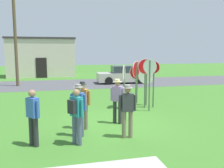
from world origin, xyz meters
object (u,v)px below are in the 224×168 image
(stop_sign_rear_left, at_px, (137,77))
(person_in_dark_shirt, at_px, (83,102))
(stop_sign_leaning_right, at_px, (145,74))
(person_in_blue, at_px, (127,108))
(parked_car_on_street, at_px, (123,75))
(person_in_teal, at_px, (78,107))
(person_holding_notes, at_px, (117,99))
(stop_sign_leaning_left, at_px, (146,79))
(stop_sign_low_front, at_px, (124,79))
(stop_sign_tallest, at_px, (150,76))
(utility_pole, at_px, (15,28))
(person_with_sunhat, at_px, (33,115))
(person_near_signs, at_px, (76,113))
(stop_sign_nearest, at_px, (136,76))
(stop_sign_center_cluster, at_px, (154,77))

(stop_sign_rear_left, distance_m, person_in_dark_shirt, 5.00)
(stop_sign_leaning_right, bearing_deg, person_in_dark_shirt, -142.46)
(person_in_blue, bearing_deg, person_in_dark_shirt, 136.62)
(parked_car_on_street, bearing_deg, stop_sign_leaning_right, -99.21)
(person_in_teal, relative_size, person_holding_notes, 1.00)
(stop_sign_leaning_left, bearing_deg, stop_sign_low_front, -166.07)
(stop_sign_leaning_right, distance_m, person_in_blue, 4.37)
(stop_sign_tallest, bearing_deg, person_in_dark_shirt, -149.80)
(utility_pole, distance_m, person_holding_notes, 13.34)
(stop_sign_tallest, bearing_deg, person_in_blue, -122.74)
(utility_pole, xyz_separation_m, person_holding_notes, (5.25, -11.72, -3.60))
(stop_sign_low_front, xyz_separation_m, stop_sign_tallest, (0.99, -0.84, 0.18))
(person_in_blue, distance_m, person_with_sunhat, 2.90)
(person_near_signs, xyz_separation_m, person_with_sunhat, (-1.24, 0.19, -0.03))
(person_in_dark_shirt, bearing_deg, person_with_sunhat, -142.20)
(stop_sign_leaning_right, distance_m, person_with_sunhat, 6.29)
(stop_sign_rear_left, xyz_separation_m, person_in_dark_shirt, (-3.33, -3.70, -0.45))
(person_in_dark_shirt, bearing_deg, person_near_signs, -104.29)
(stop_sign_leaning_right, bearing_deg, stop_sign_low_front, 168.59)
(stop_sign_rear_left, distance_m, stop_sign_leaning_left, 0.68)
(stop_sign_nearest, relative_size, stop_sign_low_front, 1.10)
(parked_car_on_street, xyz_separation_m, stop_sign_leaning_right, (-1.52, -9.39, 0.98))
(stop_sign_tallest, bearing_deg, parked_car_on_street, 81.22)
(person_in_teal, height_order, person_with_sunhat, person_in_teal)
(stop_sign_nearest, bearing_deg, person_holding_notes, -124.62)
(stop_sign_low_front, relative_size, stop_sign_center_cluster, 0.92)
(person_in_dark_shirt, xyz_separation_m, person_with_sunhat, (-1.60, -1.24, -0.03))
(utility_pole, relative_size, stop_sign_leaning_right, 3.62)
(person_with_sunhat, bearing_deg, parked_car_on_street, 63.88)
(person_in_teal, bearing_deg, person_holding_notes, 34.08)
(utility_pole, bearing_deg, stop_sign_leaning_right, -52.75)
(person_in_blue, bearing_deg, person_in_teal, 161.81)
(parked_car_on_street, distance_m, person_holding_notes, 12.12)
(stop_sign_leaning_right, bearing_deg, utility_pole, 127.25)
(stop_sign_tallest, xyz_separation_m, person_near_signs, (-3.69, -3.37, -0.66))
(parked_car_on_street, height_order, stop_sign_leaning_left, stop_sign_leaning_left)
(utility_pole, height_order, person_holding_notes, utility_pole)
(stop_sign_leaning_left, relative_size, person_holding_notes, 1.15)
(stop_sign_tallest, bearing_deg, stop_sign_nearest, 125.95)
(stop_sign_leaning_left, bearing_deg, person_in_teal, -135.28)
(stop_sign_leaning_left, height_order, person_near_signs, stop_sign_leaning_left)
(parked_car_on_street, relative_size, person_in_dark_shirt, 2.52)
(stop_sign_rear_left, relative_size, stop_sign_leaning_left, 1.05)
(stop_sign_low_front, height_order, stop_sign_tallest, stop_sign_tallest)
(parked_car_on_street, xyz_separation_m, person_holding_notes, (-3.50, -11.60, 0.30))
(person_in_teal, bearing_deg, stop_sign_leaning_left, 44.72)
(utility_pole, xyz_separation_m, stop_sign_low_front, (6.21, -9.30, -3.13))
(person_near_signs, bearing_deg, parked_car_on_street, 68.65)
(stop_sign_tallest, xyz_separation_m, stop_sign_leaning_right, (0.03, 0.64, 0.03))
(person_in_teal, xyz_separation_m, person_with_sunhat, (-1.38, -0.52, -0.03))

